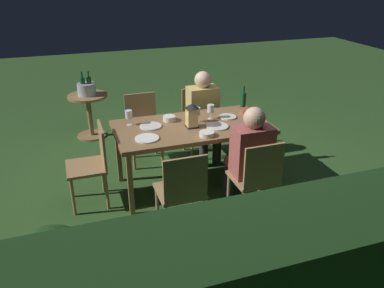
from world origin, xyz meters
name	(u,v)px	position (x,y,z in m)	size (l,w,h in m)	color
ground_plane	(192,185)	(0.00, 0.00, 0.00)	(16.00, 16.00, 0.00)	#2D5123
dining_table	(192,130)	(0.00, 0.00, 0.69)	(1.68, 0.88, 0.75)	olive
chair_side_left_a	(199,118)	(-0.38, -0.83, 0.49)	(0.42, 0.40, 0.87)	#9E7A51
person_in_mustard	(204,112)	(-0.38, -0.63, 0.64)	(0.38, 0.47, 1.15)	tan
chair_side_right_a	(257,177)	(-0.38, 0.83, 0.49)	(0.42, 0.40, 0.87)	#9E7A51
person_in_rust	(249,154)	(-0.38, 0.63, 0.64)	(0.38, 0.47, 1.15)	#9E4C47
chair_head_far	(93,162)	(1.09, 0.00, 0.49)	(0.40, 0.42, 0.87)	#9E7A51
chair_side_right_b	(182,190)	(0.38, 0.83, 0.49)	(0.42, 0.40, 0.87)	#9E7A51
chair_side_left_b	(143,125)	(0.38, -0.83, 0.49)	(0.42, 0.40, 0.87)	#9E7A51
lantern_centerpiece	(192,114)	(0.02, 0.05, 0.90)	(0.15, 0.15, 0.27)	black
green_bottle_on_table	(243,100)	(-0.75, -0.30, 0.86)	(0.07, 0.07, 0.29)	#144723
wine_glass_a	(129,115)	(0.64, -0.23, 0.87)	(0.08, 0.08, 0.17)	silver
wine_glass_b	(197,112)	(-0.08, -0.08, 0.87)	(0.08, 0.08, 0.17)	silver
wine_glass_c	(211,109)	(-0.26, -0.12, 0.87)	(0.08, 0.08, 0.17)	silver
plate_a	(147,138)	(0.55, 0.20, 0.76)	(0.24, 0.24, 0.01)	white
plate_b	(217,126)	(-0.24, 0.13, 0.76)	(0.24, 0.24, 0.01)	silver
plate_c	(228,117)	(-0.46, -0.09, 0.76)	(0.20, 0.20, 0.01)	silver
plate_d	(151,126)	(0.44, -0.10, 0.76)	(0.24, 0.24, 0.01)	silver
bowl_olives	(169,118)	(0.20, -0.21, 0.78)	(0.14, 0.14, 0.06)	silver
bowl_bread	(246,111)	(-0.72, -0.15, 0.78)	(0.13, 0.13, 0.05)	#9E5138
bowl_salad	(207,134)	(-0.05, 0.32, 0.78)	(0.15, 0.15, 0.05)	silver
side_table	(89,109)	(0.97, -1.83, 0.43)	(0.56, 0.56, 0.64)	#937047
ice_bucket	(87,88)	(0.97, -1.83, 0.74)	(0.26, 0.26, 0.34)	#B2B7BF
potted_plant_by_hedge	(53,273)	(1.50, 1.55, 0.49)	(0.58, 0.58, 0.81)	brown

